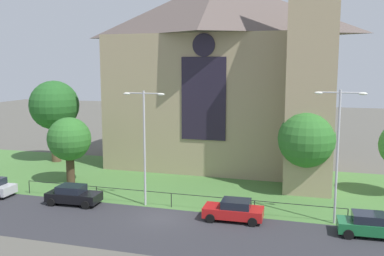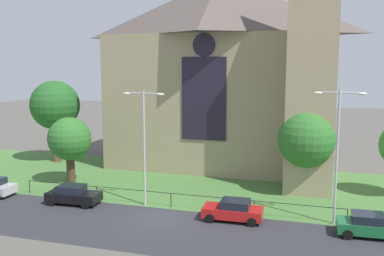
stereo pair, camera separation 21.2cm
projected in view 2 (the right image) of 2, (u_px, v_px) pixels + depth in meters
name	position (u px, v px, depth m)	size (l,w,h in m)	color
ground	(198.00, 182.00, 40.60)	(160.00, 160.00, 0.00)	#56544C
road_asphalt	(150.00, 228.00, 29.23)	(120.00, 8.00, 0.01)	#2D2D33
grass_verge	(192.00, 188.00, 38.71)	(120.00, 20.00, 0.01)	#477538
church_building	(224.00, 71.00, 46.07)	(23.20, 16.20, 26.00)	tan
iron_railing	(171.00, 195.00, 33.38)	(25.89, 0.07, 1.13)	black
tree_right_near	(307.00, 140.00, 36.01)	(4.77, 4.77, 7.16)	#423021
tree_left_far	(55.00, 106.00, 48.60)	(5.52, 5.52, 9.21)	brown
tree_left_near	(69.00, 139.00, 39.83)	(4.00, 4.00, 6.19)	#423021
streetlamp_near	(144.00, 134.00, 33.21)	(3.37, 0.26, 9.00)	#B2B2B7
streetlamp_far	(338.00, 141.00, 29.15)	(3.37, 0.26, 9.31)	#B2B2B7
parked_car_black	(73.00, 195.00, 34.19)	(4.28, 2.18, 1.51)	black
parked_car_red	(233.00, 210.00, 30.53)	(4.26, 2.14, 1.51)	#B21919
parked_car_green	(370.00, 225.00, 27.66)	(4.27, 2.17, 1.51)	#196033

